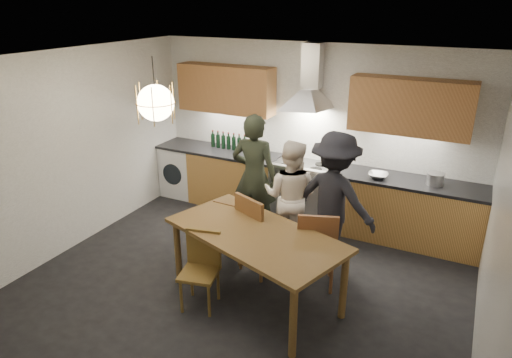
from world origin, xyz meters
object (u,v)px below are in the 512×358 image
at_px(person_left, 254,177).
at_px(person_mid, 290,196).
at_px(wine_bottles, 234,142).
at_px(person_right, 334,199).
at_px(chair_front, 201,263).
at_px(mixing_bowl, 378,175).
at_px(stock_pot, 435,179).
at_px(chair_back_left, 231,226).
at_px(dining_table, 256,240).

bearing_deg(person_left, person_mid, 160.16).
bearing_deg(wine_bottles, person_right, -27.19).
distance_m(chair_front, person_left, 1.73).
xyz_separation_m(chair_front, mixing_bowl, (1.34, 2.34, 0.44)).
bearing_deg(person_left, chair_front, 90.05).
height_order(stock_pot, wine_bottles, wine_bottles).
bearing_deg(wine_bottles, person_mid, -35.73).
xyz_separation_m(person_mid, person_right, (0.59, -0.02, 0.09)).
distance_m(chair_back_left, wine_bottles, 1.91).
xyz_separation_m(chair_back_left, person_left, (-0.05, 0.76, 0.40)).
relative_size(chair_front, wine_bottles, 1.01).
bearing_deg(chair_front, dining_table, 20.84).
bearing_deg(person_left, chair_back_left, 87.18).
bearing_deg(stock_pot, mixing_bowl, -173.29).
height_order(mixing_bowl, wine_bottles, wine_bottles).
height_order(person_right, mixing_bowl, person_right).
xyz_separation_m(chair_front, wine_bottles, (-1.00, 2.54, 0.55)).
bearing_deg(chair_back_left, person_right, -150.12).
bearing_deg(chair_back_left, mixing_bowl, -134.18).
height_order(chair_front, wine_bottles, wine_bottles).
bearing_deg(dining_table, mixing_bowl, 85.52).
xyz_separation_m(chair_back_left, stock_pot, (2.20, 1.51, 0.50)).
xyz_separation_m(chair_front, person_mid, (0.40, 1.53, 0.27)).
relative_size(chair_back_left, stock_pot, 3.91).
relative_size(dining_table, wine_bottles, 2.57).
distance_m(dining_table, chair_front, 0.64).
height_order(chair_front, stock_pot, stock_pot).
distance_m(person_left, wine_bottles, 1.19).
bearing_deg(person_left, mixing_bowl, -163.19).
bearing_deg(chair_back_left, wine_bottles, -60.29).
bearing_deg(chair_front, person_right, 43.77).
height_order(dining_table, stock_pot, stock_pot).
relative_size(chair_front, mixing_bowl, 3.23).
bearing_deg(dining_table, wine_bottles, 142.45).
distance_m(person_right, mixing_bowl, 0.90).
bearing_deg(person_mid, person_left, -18.08).
xyz_separation_m(chair_back_left, chair_front, (0.15, -0.91, 0.01)).
bearing_deg(mixing_bowl, chair_front, -119.84).
bearing_deg(person_left, person_right, 165.85).
relative_size(chair_front, stock_pot, 4.00).
distance_m(chair_front, stock_pot, 3.22).
xyz_separation_m(person_left, stock_pot, (2.26, 0.75, 0.09)).
bearing_deg(wine_bottles, person_left, -47.27).
relative_size(chair_front, person_left, 0.49).
height_order(chair_back_left, person_left, person_left).
relative_size(dining_table, person_right, 1.27).
height_order(chair_back_left, stock_pot, stock_pot).
bearing_deg(person_right, dining_table, 78.93).
distance_m(chair_front, person_right, 1.85).
distance_m(dining_table, chair_back_left, 0.90).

